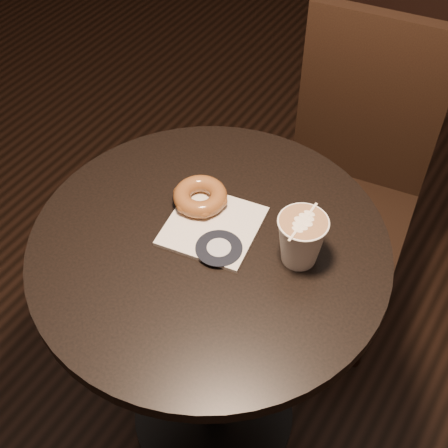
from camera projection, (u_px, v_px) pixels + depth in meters
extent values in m
plane|color=black|center=(214.00, 414.00, 1.76)|extent=(4.50, 4.50, 0.00)
cylinder|color=black|center=(209.00, 248.00, 1.21)|extent=(0.70, 0.70, 0.03)
cylinder|color=black|center=(212.00, 345.00, 1.48)|extent=(0.07, 0.07, 0.70)
cylinder|color=black|center=(214.00, 412.00, 1.75)|extent=(0.44, 0.44, 0.02)
cube|color=black|center=(337.00, 218.00, 1.69)|extent=(0.42, 0.42, 0.04)
cube|color=black|center=(370.00, 103.00, 1.59)|extent=(0.37, 0.09, 0.50)
cylinder|color=black|center=(259.00, 287.00, 1.79)|extent=(0.03, 0.03, 0.42)
cylinder|color=black|center=(366.00, 324.00, 1.71)|extent=(0.03, 0.03, 0.42)
cylinder|color=black|center=(295.00, 213.00, 1.98)|extent=(0.03, 0.03, 0.42)
cylinder|color=black|center=(393.00, 244.00, 1.90)|extent=(0.03, 0.03, 0.42)
cube|color=silver|center=(213.00, 226.00, 1.22)|extent=(0.20, 0.20, 0.01)
torus|color=brown|center=(200.00, 196.00, 1.24)|extent=(0.11, 0.11, 0.04)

